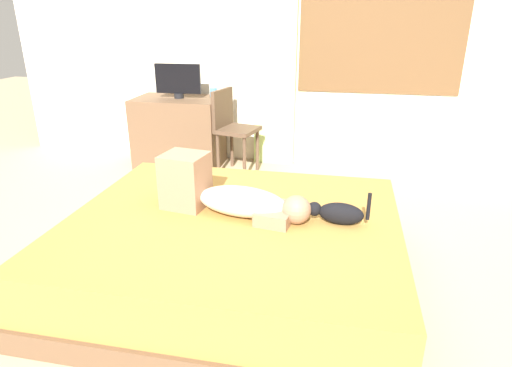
% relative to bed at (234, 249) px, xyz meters
% --- Properties ---
extents(ground_plane, '(16.00, 16.00, 0.00)m').
position_rel_bed_xyz_m(ground_plane, '(0.07, -0.14, -0.21)').
color(ground_plane, tan).
extents(back_wall_with_window, '(6.40, 0.14, 2.90)m').
position_rel_bed_xyz_m(back_wall_with_window, '(0.09, 2.43, 1.24)').
color(back_wall_with_window, beige).
rests_on(back_wall_with_window, ground).
extents(bed, '(2.02, 1.75, 0.43)m').
position_rel_bed_xyz_m(bed, '(0.00, 0.00, 0.00)').
color(bed, brown).
rests_on(bed, ground).
extents(person_lying, '(0.94, 0.38, 0.34)m').
position_rel_bed_xyz_m(person_lying, '(-0.05, 0.07, 0.33)').
color(person_lying, '#CCB299').
rests_on(person_lying, bed).
extents(cat, '(0.36, 0.13, 0.21)m').
position_rel_bed_xyz_m(cat, '(0.61, 0.05, 0.29)').
color(cat, black).
rests_on(cat, bed).
extents(desk, '(0.90, 0.56, 0.74)m').
position_rel_bed_xyz_m(desk, '(-1.12, 2.03, 0.16)').
color(desk, brown).
rests_on(desk, ground).
extents(tv_monitor, '(0.48, 0.10, 0.35)m').
position_rel_bed_xyz_m(tv_monitor, '(-1.10, 2.03, 0.71)').
color(tv_monitor, black).
rests_on(tv_monitor, desk).
extents(cup, '(0.08, 0.08, 0.09)m').
position_rel_bed_xyz_m(cup, '(-0.76, 2.18, 0.57)').
color(cup, teal).
rests_on(cup, desk).
extents(chair_by_desk, '(0.46, 0.46, 0.86)m').
position_rel_bed_xyz_m(chair_by_desk, '(-0.51, 1.94, 0.30)').
color(chair_by_desk, '#4C3828').
rests_on(chair_by_desk, ground).
extents(curtain_left, '(0.44, 0.06, 2.38)m').
position_rel_bed_xyz_m(curtain_left, '(-0.13, 2.31, 0.98)').
color(curtain_left, '#ADCC75').
rests_on(curtain_left, ground).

